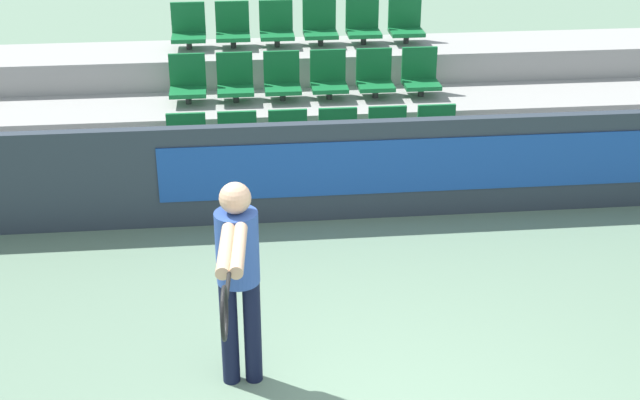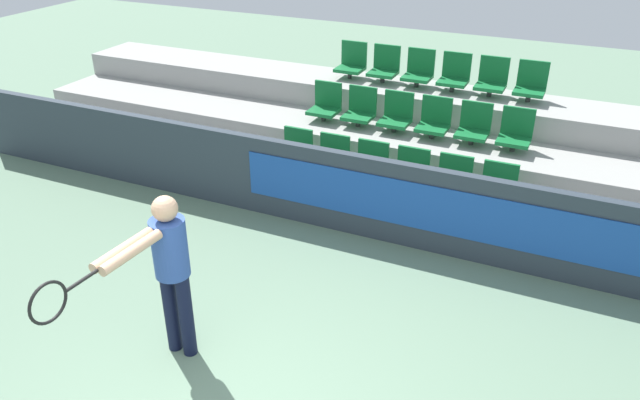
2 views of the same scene
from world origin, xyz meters
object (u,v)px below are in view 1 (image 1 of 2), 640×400
(stadium_chair_3, at_px, (339,139))
(stadium_chair_12, at_px, (189,29))
(stadium_chair_4, at_px, (388,137))
(stadium_chair_11, at_px, (420,75))
(stadium_chair_17, at_px, (406,24))
(stadium_chair_9, at_px, (329,78))
(stadium_chair_6, at_px, (188,83))
(stadium_chair_15, at_px, (320,26))
(stadium_chair_1, at_px, (238,142))
(stadium_chair_14, at_px, (277,27))
(stadium_chair_0, at_px, (187,144))
(stadium_chair_2, at_px, (289,140))
(stadium_chair_5, at_px, (437,135))
(stadium_chair_16, at_px, (363,25))
(tennis_player, at_px, (237,268))
(stadium_chair_7, at_px, (235,81))
(stadium_chair_10, at_px, (375,77))
(stadium_chair_13, at_px, (233,28))
(stadium_chair_8, at_px, (282,80))

(stadium_chair_3, height_order, stadium_chair_12, stadium_chair_12)
(stadium_chair_3, xyz_separation_m, stadium_chair_4, (0.55, 0.00, 0.00))
(stadium_chair_11, relative_size, stadium_chair_17, 1.00)
(stadium_chair_4, relative_size, stadium_chair_9, 1.00)
(stadium_chair_6, distance_m, stadium_chair_15, 1.96)
(stadium_chair_1, bearing_deg, stadium_chair_14, 74.82)
(stadium_chair_0, height_order, stadium_chair_11, stadium_chair_11)
(stadium_chair_2, relative_size, stadium_chair_5, 1.00)
(stadium_chair_1, xyz_separation_m, stadium_chair_14, (0.55, 2.01, 0.74))
(stadium_chair_4, distance_m, stadium_chair_9, 1.20)
(stadium_chair_16, bearing_deg, tennis_player, -107.10)
(stadium_chair_1, height_order, stadium_chair_7, stadium_chair_7)
(stadium_chair_10, height_order, stadium_chair_15, stadium_chair_15)
(stadium_chair_7, height_order, stadium_chair_13, stadium_chair_13)
(stadium_chair_3, xyz_separation_m, stadium_chair_8, (-0.55, 1.01, 0.37))
(stadium_chair_16, distance_m, stadium_chair_17, 0.55)
(stadium_chair_6, xyz_separation_m, stadium_chair_15, (1.64, 1.01, 0.37))
(stadium_chair_14, bearing_deg, stadium_chair_5, -50.86)
(stadium_chair_14, relative_size, stadium_chair_15, 1.00)
(stadium_chair_1, bearing_deg, stadium_chair_16, 50.86)
(stadium_chair_5, bearing_deg, stadium_chair_6, 159.76)
(stadium_chair_12, bearing_deg, stadium_chair_11, -20.24)
(stadium_chair_2, relative_size, stadium_chair_3, 1.00)
(stadium_chair_8, xyz_separation_m, stadium_chair_13, (-0.55, 1.01, 0.37))
(stadium_chair_1, distance_m, stadium_chair_6, 1.20)
(stadium_chair_13, relative_size, tennis_player, 0.34)
(stadium_chair_6, bearing_deg, stadium_chair_16, 24.74)
(stadium_chair_7, xyz_separation_m, stadium_chair_12, (-0.55, 1.01, 0.37))
(stadium_chair_9, distance_m, stadium_chair_16, 1.20)
(stadium_chair_0, bearing_deg, stadium_chair_14, 61.52)
(stadium_chair_12, xyz_separation_m, stadium_chair_17, (2.73, 0.00, 0.00))
(stadium_chair_3, xyz_separation_m, stadium_chair_17, (1.09, 2.01, 0.74))
(stadium_chair_3, bearing_deg, stadium_chair_1, 180.00)
(stadium_chair_8, relative_size, stadium_chair_15, 1.00)
(stadium_chair_9, xyz_separation_m, stadium_chair_14, (-0.55, 1.01, 0.37))
(stadium_chair_2, distance_m, stadium_chair_15, 2.21)
(stadium_chair_17, bearing_deg, stadium_chair_12, 180.00)
(stadium_chair_12, bearing_deg, stadium_chair_2, -61.52)
(stadium_chair_11, height_order, stadium_chair_13, stadium_chair_13)
(stadium_chair_2, relative_size, tennis_player, 0.34)
(stadium_chair_16, relative_size, stadium_chair_17, 1.00)
(stadium_chair_2, bearing_deg, stadium_chair_0, 180.00)
(stadium_chair_12, height_order, stadium_chair_16, same)
(stadium_chair_14, distance_m, stadium_chair_15, 0.55)
(stadium_chair_4, xyz_separation_m, stadium_chair_13, (-1.64, 2.01, 0.74))
(stadium_chair_13, relative_size, stadium_chair_17, 1.00)
(stadium_chair_1, height_order, stadium_chair_9, stadium_chair_9)
(stadium_chair_15, bearing_deg, stadium_chair_10, -61.52)
(stadium_chair_3, xyz_separation_m, stadium_chair_10, (0.55, 1.01, 0.37))
(stadium_chair_8, bearing_deg, stadium_chair_7, 180.00)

